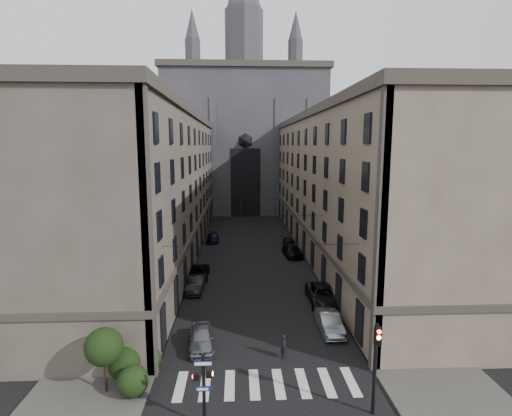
{
  "coord_description": "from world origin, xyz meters",
  "views": [
    {
      "loc": [
        -1.7,
        -17.49,
        14.44
      ],
      "look_at": [
        -0.25,
        13.38,
        9.64
      ],
      "focal_mm": 28.0,
      "sensor_mm": 36.0,
      "label": 1
    }
  ],
  "objects": [
    {
      "name": "car_right_midfar",
      "position": [
        5.48,
        33.52,
        0.74
      ],
      "size": [
        2.53,
        5.28,
        1.48
      ],
      "primitive_type": "imported",
      "rotation": [
        0.0,
        0.0,
        0.09
      ],
      "color": "black",
      "rests_on": "ground"
    },
    {
      "name": "shrub_cluster",
      "position": [
        -8.72,
        5.01,
        1.8
      ],
      "size": [
        3.9,
        4.4,
        3.9
      ],
      "color": "black",
      "rests_on": "sidewalk_left"
    },
    {
      "name": "car_right_midnear",
      "position": [
        6.2,
        17.37,
        0.82
      ],
      "size": [
        2.78,
        5.95,
        1.65
      ],
      "primitive_type": "imported",
      "rotation": [
        0.0,
        0.0,
        -0.01
      ],
      "color": "black",
      "rests_on": "ground"
    },
    {
      "name": "car_right_near",
      "position": [
        5.46,
        11.78,
        0.73
      ],
      "size": [
        1.61,
        4.47,
        1.47
      ],
      "primitive_type": "imported",
      "rotation": [
        0.0,
        0.0,
        0.01
      ],
      "color": "gray",
      "rests_on": "ground"
    },
    {
      "name": "gothic_tower",
      "position": [
        0.0,
        74.96,
        17.8
      ],
      "size": [
        35.0,
        23.0,
        58.0
      ],
      "color": "#2D2D33",
      "rests_on": "ground"
    },
    {
      "name": "building_left",
      "position": [
        -13.44,
        36.0,
        9.34
      ],
      "size": [
        13.6,
        60.6,
        18.85
      ],
      "color": "#483F37",
      "rests_on": "ground"
    },
    {
      "name": "sidewalk_right",
      "position": [
        10.5,
        36.0,
        0.07
      ],
      "size": [
        7.0,
        80.0,
        0.15
      ],
      "primitive_type": "cube",
      "color": "#383533",
      "rests_on": "ground"
    },
    {
      "name": "traffic_light_right",
      "position": [
        5.6,
        1.92,
        3.29
      ],
      "size": [
        0.34,
        0.5,
        5.2
      ],
      "color": "black",
      "rests_on": "ground"
    },
    {
      "name": "zebra_crossing",
      "position": [
        0.0,
        5.0,
        0.01
      ],
      "size": [
        11.0,
        3.2,
        0.01
      ],
      "primitive_type": "cube",
      "color": "beige",
      "rests_on": "ground"
    },
    {
      "name": "tram_wires",
      "position": [
        0.0,
        35.63,
        7.25
      ],
      "size": [
        14.0,
        60.0,
        0.43
      ],
      "color": "black",
      "rests_on": "ground"
    },
    {
      "name": "car_right_far",
      "position": [
        5.72,
        38.57,
        0.66
      ],
      "size": [
        1.61,
        3.89,
        1.32
      ],
      "primitive_type": "imported",
      "rotation": [
        0.0,
        0.0,
        0.01
      ],
      "color": "black",
      "rests_on": "ground"
    },
    {
      "name": "car_left_midfar",
      "position": [
        -6.07,
        25.16,
        0.67
      ],
      "size": [
        2.22,
        4.8,
        1.33
      ],
      "primitive_type": "imported",
      "rotation": [
        0.0,
        0.0,
        -0.0
      ],
      "color": "black",
      "rests_on": "ground"
    },
    {
      "name": "pedestrian_signal_left",
      "position": [
        -3.51,
        1.5,
        2.32
      ],
      "size": [
        1.02,
        0.38,
        4.0
      ],
      "color": "black",
      "rests_on": "ground"
    },
    {
      "name": "car_left_far",
      "position": [
        -5.52,
        42.11,
        0.65
      ],
      "size": [
        1.99,
        4.55,
        1.3
      ],
      "primitive_type": "imported",
      "rotation": [
        0.0,
        0.0,
        0.04
      ],
      "color": "black",
      "rests_on": "ground"
    },
    {
      "name": "car_left_near",
      "position": [
        -4.38,
        9.68,
        0.74
      ],
      "size": [
        2.12,
        4.48,
        1.48
      ],
      "primitive_type": "imported",
      "rotation": [
        0.0,
        0.0,
        0.09
      ],
      "color": "slate",
      "rests_on": "ground"
    },
    {
      "name": "pedestrian",
      "position": [
        1.42,
        8.0,
        0.85
      ],
      "size": [
        0.53,
        0.69,
        1.7
      ],
      "primitive_type": "imported",
      "rotation": [
        0.0,
        0.0,
        1.36
      ],
      "color": "black",
      "rests_on": "ground"
    },
    {
      "name": "building_right",
      "position": [
        13.44,
        36.0,
        9.34
      ],
      "size": [
        13.6,
        60.6,
        18.85
      ],
      "color": "brown",
      "rests_on": "ground"
    },
    {
      "name": "sidewalk_left",
      "position": [
        -10.5,
        36.0,
        0.07
      ],
      "size": [
        7.0,
        80.0,
        0.15
      ],
      "primitive_type": "cube",
      "color": "#383533",
      "rests_on": "ground"
    },
    {
      "name": "car_left_midnear",
      "position": [
        -5.94,
        21.19,
        0.73
      ],
      "size": [
        1.78,
        4.53,
        1.47
      ],
      "primitive_type": "imported",
      "rotation": [
        0.0,
        0.0,
        -0.05
      ],
      "color": "black",
      "rests_on": "ground"
    }
  ]
}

